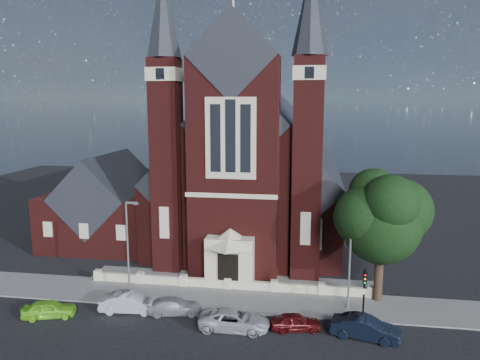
# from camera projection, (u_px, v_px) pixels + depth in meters

# --- Properties ---
(ground) EXTENTS (120.00, 120.00, 0.00)m
(ground) POSITION_uv_depth(u_px,v_px,m) (243.00, 257.00, 48.92)
(ground) COLOR black
(ground) RESTS_ON ground
(pavement_strip) EXTENTS (60.00, 5.00, 0.12)m
(pavement_strip) POSITION_uv_depth(u_px,v_px,m) (224.00, 299.00, 38.70)
(pavement_strip) COLOR slate
(pavement_strip) RESTS_ON ground
(forecourt_paving) EXTENTS (26.00, 3.00, 0.14)m
(forecourt_paving) POSITION_uv_depth(u_px,v_px,m) (232.00, 281.00, 42.59)
(forecourt_paving) COLOR slate
(forecourt_paving) RESTS_ON ground
(forecourt_wall) EXTENTS (24.00, 0.40, 0.90)m
(forecourt_wall) POSITION_uv_depth(u_px,v_px,m) (228.00, 289.00, 40.64)
(forecourt_wall) COLOR beige
(forecourt_wall) RESTS_ON ground
(church) EXTENTS (20.01, 34.90, 29.20)m
(church) POSITION_uv_depth(u_px,v_px,m) (253.00, 169.00, 55.25)
(church) COLOR #481513
(church) RESTS_ON ground
(parish_hall) EXTENTS (12.00, 12.20, 10.24)m
(parish_hall) POSITION_uv_depth(u_px,v_px,m) (109.00, 208.00, 53.59)
(parish_hall) COLOR #481513
(parish_hall) RESTS_ON ground
(street_tree) EXTENTS (6.40, 6.60, 10.70)m
(street_tree) POSITION_uv_depth(u_px,v_px,m) (383.00, 220.00, 36.76)
(street_tree) COLOR black
(street_tree) RESTS_ON ground
(street_lamp_left) EXTENTS (1.16, 0.22, 8.09)m
(street_lamp_left) POSITION_uv_depth(u_px,v_px,m) (129.00, 243.00, 38.63)
(street_lamp_left) COLOR gray
(street_lamp_left) RESTS_ON ground
(street_lamp_right) EXTENTS (1.16, 0.22, 8.09)m
(street_lamp_right) POSITION_uv_depth(u_px,v_px,m) (351.00, 254.00, 35.89)
(street_lamp_right) COLOR gray
(street_lamp_right) RESTS_ON ground
(traffic_signal) EXTENTS (0.28, 0.42, 4.00)m
(traffic_signal) POSITION_uv_depth(u_px,v_px,m) (364.00, 287.00, 34.56)
(traffic_signal) COLOR black
(traffic_signal) RESTS_ON ground
(car_lime_van) EXTENTS (4.21, 2.76, 1.33)m
(car_lime_van) POSITION_uv_depth(u_px,v_px,m) (49.00, 309.00, 35.33)
(car_lime_van) COLOR #82DA2B
(car_lime_van) RESTS_ON ground
(car_silver_a) EXTENTS (4.71, 2.06, 1.51)m
(car_silver_a) POSITION_uv_depth(u_px,v_px,m) (130.00, 303.00, 36.20)
(car_silver_a) COLOR #B7B8BF
(car_silver_a) RESTS_ON ground
(car_silver_b) EXTENTS (4.51, 2.58, 1.23)m
(car_silver_b) POSITION_uv_depth(u_px,v_px,m) (174.00, 306.00, 35.92)
(car_silver_b) COLOR gray
(car_silver_b) RESTS_ON ground
(car_white_suv) EXTENTS (5.13, 2.40, 1.42)m
(car_white_suv) POSITION_uv_depth(u_px,v_px,m) (234.00, 320.00, 33.47)
(car_white_suv) COLOR silver
(car_white_suv) RESTS_ON ground
(car_dark_red) EXTENTS (3.85, 2.14, 1.24)m
(car_dark_red) POSITION_uv_depth(u_px,v_px,m) (296.00, 322.00, 33.34)
(car_dark_red) COLOR #4D0D0F
(car_dark_red) RESTS_ON ground
(car_navy) EXTENTS (4.92, 2.60, 1.54)m
(car_navy) POSITION_uv_depth(u_px,v_px,m) (365.00, 328.00, 32.15)
(car_navy) COLOR black
(car_navy) RESTS_ON ground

